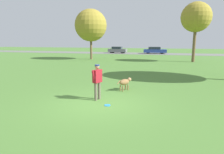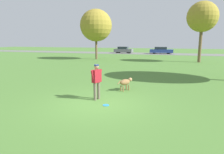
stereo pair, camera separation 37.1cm
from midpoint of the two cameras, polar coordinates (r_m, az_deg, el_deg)
The scene contains 9 objects.
ground_plane at distance 8.68m, azimuth -4.91°, elevation -7.63°, with size 120.00×120.00×0.00m, color #4C7A33.
far_road_strip at distance 40.98m, azimuth 10.95°, elevation 6.56°, with size 120.00×6.00×0.01m.
person at distance 9.03m, azimuth -5.40°, elevation -0.62°, with size 0.37×0.68×1.62m.
dog at distance 10.82m, azimuth 2.74°, elevation -1.50°, with size 0.68×0.98×0.66m.
frisbee at distance 8.44m, azimuth -2.59°, elevation -8.07°, with size 0.26×0.26×0.02m.
tree_far_left at distance 28.59m, azimuth -6.48°, elevation 14.44°, with size 4.42×4.42×6.90m.
tree_far_right at distance 26.98m, azimuth 22.52°, elevation 15.46°, with size 3.60×3.60×7.22m.
parked_car_grey at distance 42.19m, azimuth 1.31°, elevation 7.75°, with size 3.84×1.78×1.34m.
parked_car_blue at distance 41.23m, azimuth 11.93°, elevation 7.49°, with size 4.55×2.01×1.37m.
Camera 1 is at (2.64, -7.80, 2.70)m, focal length 32.00 mm.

